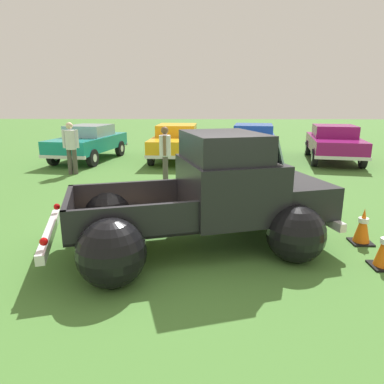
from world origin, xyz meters
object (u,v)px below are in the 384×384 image
spectator_0 (165,151)px  spectator_1 (71,145)px  lane_cone_0 (363,226)px  show_car_1 (177,140)px  show_car_2 (253,140)px  show_car_0 (89,141)px  show_car_3 (334,142)px  vintage_pickup_truck (213,202)px

spectator_0 → spectator_1: 3.45m
spectator_1 → lane_cone_0: size_ratio=2.74×
show_car_1 → show_car_2: bearing=94.1°
show_car_0 → spectator_1: (0.30, -2.80, 0.21)m
show_car_0 → show_car_1: (3.60, 0.39, 0.01)m
show_car_3 → spectator_0: 7.63m
show_car_3 → lane_cone_0: size_ratio=7.34×
vintage_pickup_truck → lane_cone_0: bearing=-14.3°
lane_cone_0 → show_car_0: bearing=131.2°
show_car_2 → spectator_0: 5.53m
show_car_2 → show_car_3: bearing=91.7°
vintage_pickup_truck → show_car_2: size_ratio=1.04×
show_car_3 → spectator_0: spectator_0 is taller
show_car_0 → show_car_1: 3.62m
vintage_pickup_truck → lane_cone_0: (2.61, 0.08, -0.45)m
show_car_1 → show_car_3: bearing=89.3°
show_car_0 → spectator_1: 2.82m
show_car_2 → spectator_0: (-3.26, -4.46, 0.17)m
vintage_pickup_truck → show_car_3: (5.20, 8.61, 0.03)m
spectator_0 → show_car_0: bearing=-50.6°
spectator_1 → lane_cone_0: bearing=47.1°
vintage_pickup_truck → show_car_3: 10.06m
vintage_pickup_truck → show_car_2: vintage_pickup_truck is taller
vintage_pickup_truck → show_car_1: (-1.21, 8.92, 0.03)m
vintage_pickup_truck → spectator_1: 7.30m
show_car_0 → show_car_1: bearing=105.7°
show_car_3 → spectator_0: bearing=-46.2°
lane_cone_0 → spectator_0: bearing=130.8°
show_car_0 → show_car_1: same height
vintage_pickup_truck → spectator_1: bearing=112.0°
show_car_3 → vintage_pickup_truck: bearing=-19.4°
show_car_0 → spectator_0: spectator_0 is taller
vintage_pickup_truck → show_car_1: vintage_pickup_truck is taller
vintage_pickup_truck → show_car_3: size_ratio=1.08×
show_car_2 → show_car_0: bearing=-76.7°
show_car_2 → lane_cone_0: size_ratio=7.62×
show_car_0 → spectator_0: (3.54, -3.97, 0.18)m
vintage_pickup_truck → spectator_0: bearing=89.3°
show_car_0 → show_car_3: same height
show_car_1 → lane_cone_0: (3.81, -8.84, -0.47)m
show_car_2 → lane_cone_0: show_car_2 is taller
spectator_1 → show_car_0: bearing=-178.3°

